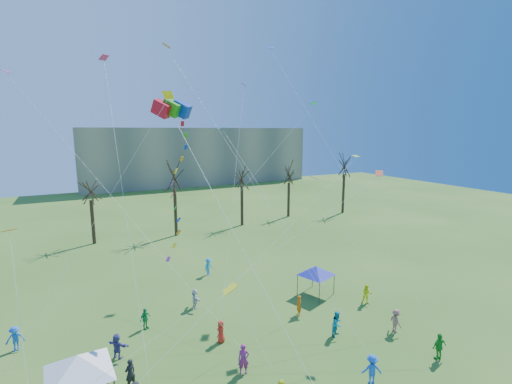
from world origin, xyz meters
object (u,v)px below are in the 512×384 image
big_box_kite (182,192)px  distant_building (198,156)px  canopy_tent_white (78,364)px  canopy_tent_blue (316,271)px

big_box_kite → distant_building: bearing=71.4°
canopy_tent_white → distant_building: bearing=67.7°
big_box_kite → canopy_tent_white: size_ratio=3.92×
distant_building → big_box_kite: size_ratio=3.49×
big_box_kite → canopy_tent_blue: 16.04m
canopy_tent_blue → big_box_kite: bearing=-162.0°
canopy_tent_white → canopy_tent_blue: (18.84, 5.40, -0.54)m
big_box_kite → canopy_tent_white: bearing=-168.4°
distant_building → canopy_tent_white: size_ratio=13.69×
big_box_kite → canopy_tent_blue: size_ratio=5.13×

